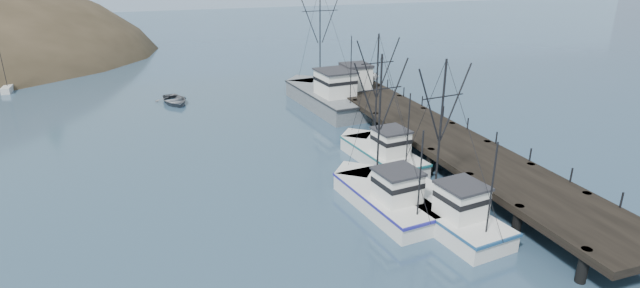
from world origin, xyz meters
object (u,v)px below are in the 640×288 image
object	(u,v)px
trawler_far	(380,153)
pier_shed	(356,76)
motorboat	(175,103)
trawler_mid	(384,196)
work_vessel	(326,96)
pier	(427,129)
trawler_near	(443,211)
pickup_truck	(358,75)

from	to	relation	value
trawler_far	pier_shed	size ratio (longest dim) A/B	3.35
motorboat	trawler_mid	bearing A→B (deg)	-80.42
trawler_mid	motorboat	xyz separation A→B (m)	(-11.49, 31.25, -0.82)
work_vessel	motorboat	world-z (taller)	work_vessel
pier	trawler_near	distance (m)	13.61
trawler_far	pickup_truck	bearing A→B (deg)	71.63
trawler_mid	trawler_far	bearing A→B (deg)	65.74
pier_shed	motorboat	bearing A→B (deg)	158.23
trawler_far	motorboat	world-z (taller)	trawler_far
pier	pickup_truck	world-z (taller)	pickup_truck
pier_shed	trawler_far	bearing A→B (deg)	-106.21
pier	pickup_truck	xyz separation A→B (m)	(1.25, 18.00, 1.00)
pickup_truck	motorboat	distance (m)	21.91
pier	trawler_mid	xyz separation A→B (m)	(-8.59, -9.01, -0.87)
pier_shed	pickup_truck	size ratio (longest dim) A/B	0.64
trawler_near	motorboat	distance (m)	37.22
pier	trawler_far	bearing A→B (deg)	-162.17
trawler_near	pier_shed	distance (m)	27.31
trawler_near	pier_shed	bearing A→B (deg)	78.60
pier	pier_shed	world-z (taller)	pier_shed
trawler_mid	work_vessel	size ratio (longest dim) A/B	0.65
pier	pickup_truck	distance (m)	18.07
trawler_mid	work_vessel	distance (m)	24.77
pier	work_vessel	xyz separation A→B (m)	(-3.86, 15.29, -0.46)
pier_shed	pickup_truck	xyz separation A→B (m)	(1.84, 3.54, -0.73)
trawler_near	trawler_far	distance (m)	10.52
trawler_near	trawler_far	size ratio (longest dim) A/B	1.00
trawler_mid	trawler_near	bearing A→B (deg)	-50.57
work_vessel	motorboat	bearing A→B (deg)	156.83
trawler_near	pickup_truck	distance (m)	31.11
trawler_mid	pier_shed	distance (m)	24.93
trawler_near	trawler_far	bearing A→B (deg)	86.31
trawler_mid	pickup_truck	xyz separation A→B (m)	(9.84, 27.01, 1.88)
pier	trawler_near	world-z (taller)	trawler_near
pier	pier_shed	xyz separation A→B (m)	(-0.60, 14.46, 1.73)
trawler_mid	pier_shed	bearing A→B (deg)	71.19
trawler_far	pier_shed	world-z (taller)	trawler_far
work_vessel	pier	bearing A→B (deg)	-75.83
trawler_far	pier	bearing A→B (deg)	17.83
trawler_near	trawler_far	xyz separation A→B (m)	(0.68, 10.50, 0.00)
pier	motorboat	size ratio (longest dim) A/B	8.41
pier	motorboat	xyz separation A→B (m)	(-20.08, 22.23, -1.69)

